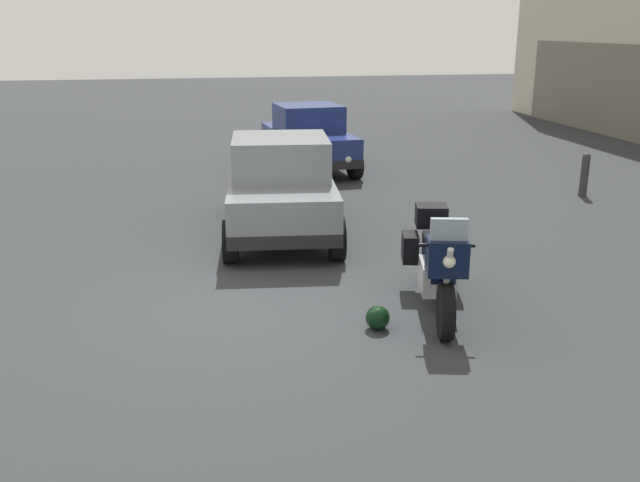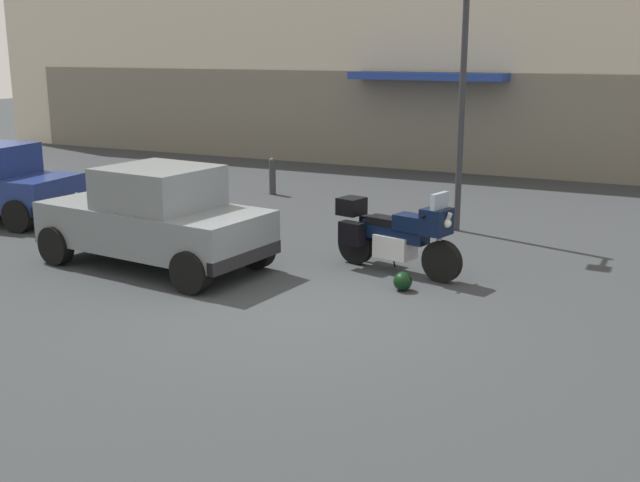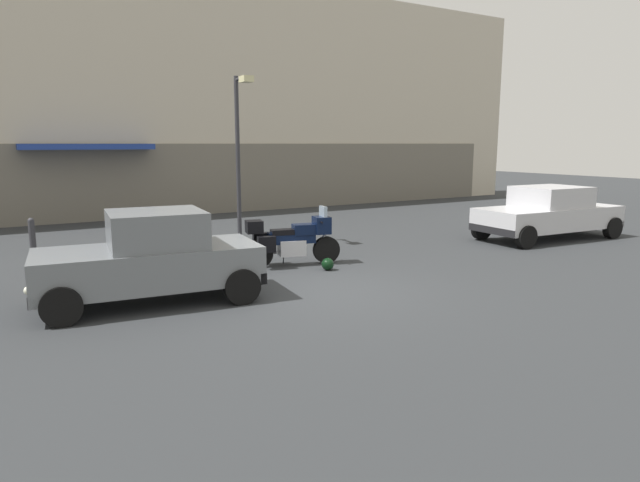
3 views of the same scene
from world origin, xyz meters
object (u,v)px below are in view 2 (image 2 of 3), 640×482
at_px(motorcycle, 395,234).
at_px(streetlamp_curbside, 461,84).
at_px(car_hatchback_near, 155,218).
at_px(bollard_curbside, 272,175).
at_px(helmet, 403,281).

relative_size(motorcycle, streetlamp_curbside, 0.49).
bearing_deg(streetlamp_curbside, car_hatchback_near, -128.79).
relative_size(car_hatchback_near, bollard_curbside, 4.47).
bearing_deg(motorcycle, streetlamp_curbside, 102.35).
distance_m(motorcycle, streetlamp_curbside, 3.77).
height_order(motorcycle, car_hatchback_near, car_hatchback_near).
height_order(streetlamp_curbside, bollard_curbside, streetlamp_curbside).
relative_size(helmet, streetlamp_curbside, 0.06).
distance_m(streetlamp_curbside, bollard_curbside, 5.94).
xyz_separation_m(motorcycle, helmet, (0.46, -0.87, -0.48)).
bearing_deg(car_hatchback_near, bollard_curbside, -70.74).
bearing_deg(bollard_curbside, car_hatchback_near, -76.80).
bearing_deg(helmet, streetlamp_curbside, 95.80).
relative_size(helmet, bollard_curbside, 0.31).
distance_m(helmet, streetlamp_curbside, 4.78).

